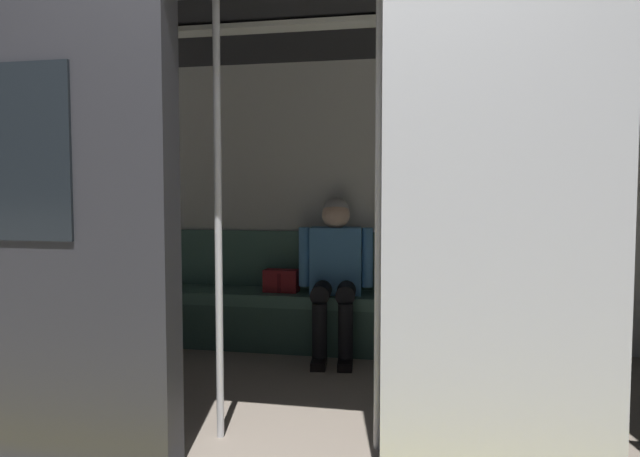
{
  "coord_description": "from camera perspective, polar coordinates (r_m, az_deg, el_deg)",
  "views": [
    {
      "loc": [
        -0.67,
        2.33,
        1.22
      ],
      "look_at": [
        0.04,
        -1.13,
        0.99
      ],
      "focal_mm": 33.42,
      "sensor_mm": 36.0,
      "label": 1
    }
  ],
  "objects": [
    {
      "name": "train_car",
      "position": [
        3.51,
        -0.36,
        8.66
      ],
      "size": [
        6.4,
        2.52,
        2.34
      ],
      "color": "silver",
      "rests_on": "ground_plane"
    },
    {
      "name": "grab_pole_far",
      "position": [
        2.74,
        5.64,
        1.29
      ],
      "size": [
        0.04,
        0.04,
        2.2
      ],
      "primitive_type": "cylinder",
      "color": "silver",
      "rests_on": "ground_plane"
    },
    {
      "name": "person_seated",
      "position": [
        4.39,
        1.47,
        -3.57
      ],
      "size": [
        0.55,
        0.7,
        1.17
      ],
      "color": "#4C8CC6",
      "rests_on": "ground_plane"
    },
    {
      "name": "handbag",
      "position": [
        4.59,
        -3.72,
        -5.01
      ],
      "size": [
        0.26,
        0.15,
        0.17
      ],
      "color": "maroon",
      "rests_on": "bench_seat"
    },
    {
      "name": "book",
      "position": [
        4.49,
        6.24,
        -6.14
      ],
      "size": [
        0.17,
        0.23,
        0.03
      ],
      "primitive_type": "cube",
      "rotation": [
        0.0,
        0.0,
        0.1
      ],
      "color": "#B22D2D",
      "rests_on": "bench_seat"
    },
    {
      "name": "grab_pole_door",
      "position": [
        2.9,
        -9.72,
        1.38
      ],
      "size": [
        0.04,
        0.04,
        2.2
      ],
      "primitive_type": "cylinder",
      "color": "silver",
      "rests_on": "ground_plane"
    },
    {
      "name": "bench_seat",
      "position": [
        4.48,
        2.84,
        -7.64
      ],
      "size": [
        3.39,
        0.44,
        0.44
      ],
      "color": "#4C7566",
      "rests_on": "ground_plane"
    }
  ]
}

